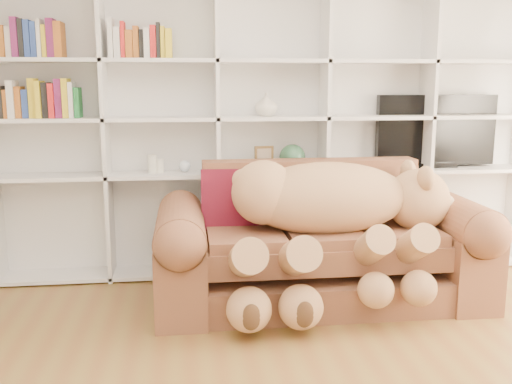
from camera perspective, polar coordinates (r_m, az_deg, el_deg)
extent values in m
cube|color=white|center=(4.87, 1.19, 8.15)|extent=(5.00, 0.02, 2.70)
cube|color=white|center=(4.84, 1.24, 6.36)|extent=(4.40, 0.03, 2.40)
cube|color=white|center=(4.67, -14.78, 5.83)|extent=(0.03, 0.35, 2.40)
cube|color=white|center=(4.64, -3.89, 6.13)|extent=(0.03, 0.35, 2.40)
cube|color=white|center=(4.77, 6.79, 6.21)|extent=(0.03, 0.35, 2.40)
cube|color=white|center=(5.05, 16.59, 6.10)|extent=(0.03, 0.35, 2.40)
cube|color=white|center=(4.92, 1.45, -7.51)|extent=(4.40, 0.35, 0.03)
cube|color=white|center=(4.72, 1.50, 1.97)|extent=(4.40, 0.35, 0.03)
cube|color=white|center=(4.68, 1.53, 7.42)|extent=(4.40, 0.35, 0.03)
cube|color=white|center=(4.67, 1.56, 12.94)|extent=(4.40, 0.35, 0.03)
cube|color=brown|center=(4.29, 6.38, -9.17)|extent=(2.25, 0.91, 0.24)
cube|color=brown|center=(4.16, 6.55, -4.69)|extent=(1.67, 0.75, 0.32)
cube|color=brown|center=(4.51, 5.35, -0.49)|extent=(1.67, 0.21, 0.59)
cube|color=brown|center=(4.12, -7.48, -7.44)|extent=(0.34, 1.02, 0.59)
cube|color=brown|center=(4.56, 18.92, -6.11)|extent=(0.34, 1.02, 0.59)
cylinder|color=brown|center=(4.04, -7.58, -3.46)|extent=(0.34, 0.97, 0.34)
cylinder|color=brown|center=(4.49, 19.15, -2.50)|extent=(0.34, 0.97, 0.34)
ellipsoid|color=tan|center=(4.06, 7.08, -0.60)|extent=(1.19, 0.57, 0.51)
sphere|color=tan|center=(3.97, 0.76, -0.04)|extent=(0.45, 0.45, 0.45)
sphere|color=tan|center=(4.28, 15.89, -0.76)|extent=(0.45, 0.45, 0.45)
sphere|color=beige|center=(4.36, 17.96, -1.49)|extent=(0.23, 0.23, 0.23)
sphere|color=#452C18|center=(4.40, 18.98, -1.58)|extent=(0.07, 0.07, 0.07)
ellipsoid|color=tan|center=(4.10, 16.62, 1.31)|extent=(0.11, 0.18, 0.18)
ellipsoid|color=tan|center=(4.39, 14.97, 2.01)|extent=(0.11, 0.18, 0.18)
sphere|color=tan|center=(3.93, -1.31, 1.23)|extent=(0.15, 0.15, 0.15)
cylinder|color=tan|center=(3.85, 11.24, -5.60)|extent=(0.19, 0.55, 0.40)
cylinder|color=tan|center=(3.95, 15.21, -5.37)|extent=(0.19, 0.55, 0.40)
cylinder|color=tan|center=(3.70, -1.04, -6.77)|extent=(0.23, 0.63, 0.46)
cylinder|color=tan|center=(3.74, 4.00, -6.57)|extent=(0.23, 0.63, 0.46)
sphere|color=tan|center=(3.77, 11.94, -9.63)|extent=(0.24, 0.24, 0.24)
sphere|color=tan|center=(3.87, 16.02, -9.28)|extent=(0.24, 0.24, 0.24)
sphere|color=tan|center=(3.63, -0.72, -11.62)|extent=(0.29, 0.29, 0.29)
sphere|color=tan|center=(3.67, 4.47, -11.35)|extent=(0.29, 0.29, 0.29)
cube|color=maroon|center=(4.22, -2.46, -0.80)|extent=(0.45, 0.26, 0.47)
cube|color=black|center=(5.14, 17.54, 5.94)|extent=(1.04, 0.08, 0.60)
cube|color=black|center=(5.18, 17.35, 2.65)|extent=(0.35, 0.18, 0.04)
cube|color=brown|center=(4.70, 0.81, 3.43)|extent=(0.16, 0.04, 0.20)
sphere|color=#2D573B|center=(4.74, 3.66, 3.48)|extent=(0.22, 0.22, 0.22)
cylinder|color=silver|center=(4.67, -10.32, 2.79)|extent=(0.08, 0.08, 0.15)
cylinder|color=silver|center=(4.67, -9.59, 2.57)|extent=(0.07, 0.07, 0.11)
sphere|color=silver|center=(4.66, -7.14, 2.59)|extent=(0.09, 0.09, 0.09)
imported|color=beige|center=(4.66, 1.04, 8.75)|extent=(0.22, 0.22, 0.19)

